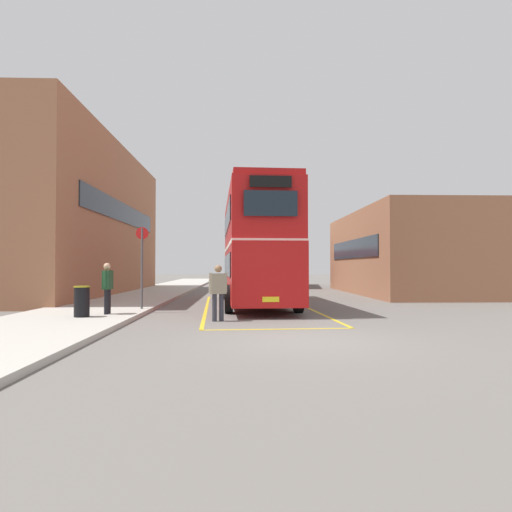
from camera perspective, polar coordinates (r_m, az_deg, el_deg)
ground_plane at (r=24.39m, az=1.06°, el=-5.22°), size 135.60×135.60×0.00m
sidewalk_left at (r=27.25m, az=-13.03°, el=-4.63°), size 4.00×57.60×0.14m
brick_building_left at (r=28.00m, az=-22.52°, el=4.23°), size 6.04×19.05×8.63m
depot_building_right at (r=28.67m, az=19.30°, el=0.35°), size 7.30×13.56×4.91m
double_decker_bus at (r=19.05m, az=-0.07°, el=1.26°), size 3.18×10.83×4.75m
single_deck_bus at (r=36.65m, az=3.98°, el=-1.36°), size 3.51×9.02×3.02m
pedestrian_boarding at (r=13.43m, az=-4.89°, el=-4.20°), size 0.54×0.36×1.69m
pedestrian_waiting_near at (r=14.86m, az=-18.51°, el=-3.52°), size 0.24×0.55×1.61m
litter_bin at (r=14.30m, az=-21.44°, el=-5.43°), size 0.47×0.47×0.92m
bus_stop_sign at (r=16.35m, az=-14.42°, el=-0.50°), size 0.44×0.08×2.91m
bay_marking_yellow at (r=17.16m, az=0.31°, el=-6.84°), size 4.82×12.94×0.01m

